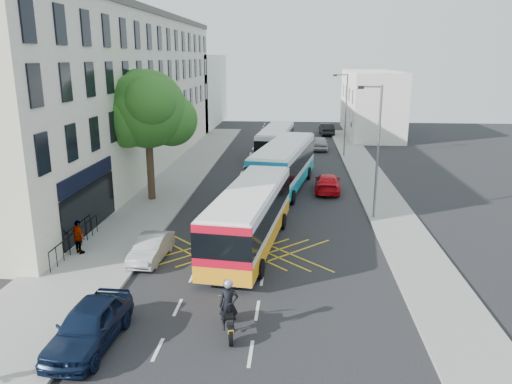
% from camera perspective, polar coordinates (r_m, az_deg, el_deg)
% --- Properties ---
extents(ground, '(120.00, 120.00, 0.00)m').
position_cam_1_polar(ground, '(20.29, 0.15, -13.39)').
color(ground, black).
rests_on(ground, ground).
extents(pavement_left, '(5.00, 70.00, 0.15)m').
position_cam_1_polar(pavement_left, '(35.54, -11.78, -0.86)').
color(pavement_left, gray).
rests_on(pavement_left, ground).
extents(pavement_right, '(3.00, 70.00, 0.15)m').
position_cam_1_polar(pavement_right, '(34.71, 14.52, -1.42)').
color(pavement_right, gray).
rests_on(pavement_right, ground).
extents(terrace_main, '(8.30, 45.00, 13.50)m').
position_cam_1_polar(terrace_main, '(45.05, -15.73, 10.88)').
color(terrace_main, beige).
rests_on(terrace_main, ground).
extents(terrace_far, '(8.00, 20.00, 10.00)m').
position_cam_1_polar(terrace_far, '(74.52, -7.57, 11.43)').
color(terrace_far, silver).
rests_on(terrace_far, ground).
extents(building_right, '(6.00, 18.00, 8.00)m').
position_cam_1_polar(building_right, '(66.72, 12.97, 9.90)').
color(building_right, silver).
rests_on(building_right, ground).
extents(street_tree, '(6.30, 5.70, 8.80)m').
position_cam_1_polar(street_tree, '(34.36, -12.37, 9.14)').
color(street_tree, '#382619').
rests_on(street_tree, pavement_left).
extents(lamp_near, '(1.45, 0.15, 8.00)m').
position_cam_1_polar(lamp_near, '(30.59, 13.60, 5.18)').
color(lamp_near, slate).
rests_on(lamp_near, pavement_right).
extents(lamp_far, '(1.45, 0.15, 8.00)m').
position_cam_1_polar(lamp_far, '(50.27, 10.12, 9.14)').
color(lamp_far, slate).
rests_on(lamp_far, pavement_right).
extents(railings, '(0.08, 5.60, 1.14)m').
position_cam_1_polar(railings, '(27.11, -19.94, -5.12)').
color(railings, black).
rests_on(railings, pavement_left).
extents(bus_near, '(3.98, 11.55, 3.18)m').
position_cam_1_polar(bus_near, '(26.03, -0.70, -2.78)').
color(bus_near, silver).
rests_on(bus_near, ground).
extents(bus_mid, '(4.88, 12.58, 3.46)m').
position_cam_1_polar(bus_mid, '(37.74, 3.22, 3.10)').
color(bus_mid, silver).
rests_on(bus_mid, ground).
extents(bus_far, '(3.50, 10.89, 3.01)m').
position_cam_1_polar(bus_far, '(49.53, 2.28, 5.73)').
color(bus_far, silver).
rests_on(bus_far, ground).
extents(motorbike, '(0.86, 2.37, 2.12)m').
position_cam_1_polar(motorbike, '(18.39, -3.15, -13.10)').
color(motorbike, black).
rests_on(motorbike, ground).
extents(parked_car_blue, '(2.04, 4.60, 1.54)m').
position_cam_1_polar(parked_car_blue, '(18.69, -18.53, -14.23)').
color(parked_car_blue, black).
rests_on(parked_car_blue, ground).
extents(parked_car_silver, '(1.53, 3.80, 1.23)m').
position_cam_1_polar(parked_car_silver, '(25.22, -11.89, -6.28)').
color(parked_car_silver, '#999BA0').
rests_on(parked_car_silver, ground).
extents(red_hatchback, '(2.15, 4.70, 1.33)m').
position_cam_1_polar(red_hatchback, '(37.43, 8.19, 1.05)').
color(red_hatchback, red).
rests_on(red_hatchback, ground).
extents(distant_car_grey, '(2.56, 4.57, 1.21)m').
position_cam_1_polar(distant_car_grey, '(61.85, 3.23, 6.69)').
color(distant_car_grey, '#3C3E44').
rests_on(distant_car_grey, ground).
extents(distant_car_silver, '(1.76, 4.32, 1.47)m').
position_cam_1_polar(distant_car_silver, '(54.41, 7.29, 5.57)').
color(distant_car_silver, '#9EA0A6').
rests_on(distant_car_silver, ground).
extents(distant_car_dark, '(1.90, 4.56, 1.47)m').
position_cam_1_polar(distant_car_dark, '(65.24, 8.07, 7.13)').
color(distant_car_dark, black).
rests_on(distant_car_dark, ground).
extents(pedestrian_far, '(1.08, 0.94, 1.75)m').
position_cam_1_polar(pedestrian_far, '(26.49, -19.62, -4.87)').
color(pedestrian_far, gray).
rests_on(pedestrian_far, pavement_left).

